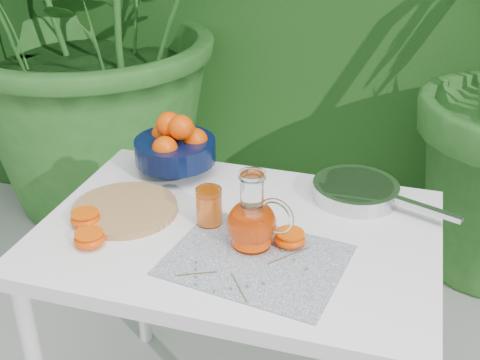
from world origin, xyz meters
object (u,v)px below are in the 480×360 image
(cutting_board, at_px, (125,209))
(juice_pitcher, at_px, (253,221))
(white_table, at_px, (238,255))
(saute_pan, at_px, (357,190))
(fruit_bowl, at_px, (176,145))

(cutting_board, relative_size, juice_pitcher, 1.43)
(white_table, distance_m, juice_pitcher, 0.18)
(saute_pan, bearing_deg, fruit_bowl, 179.12)
(cutting_board, height_order, juice_pitcher, juice_pitcher)
(cutting_board, distance_m, saute_pan, 0.63)
(cutting_board, xyz_separation_m, fruit_bowl, (0.04, 0.26, 0.08))
(juice_pitcher, distance_m, saute_pan, 0.38)
(white_table, height_order, cutting_board, cutting_board)
(white_table, relative_size, cutting_board, 3.58)
(cutting_board, xyz_separation_m, juice_pitcher, (0.37, -0.06, 0.06))
(white_table, relative_size, fruit_bowl, 3.75)
(juice_pitcher, bearing_deg, saute_pan, 55.54)
(white_table, height_order, fruit_bowl, fruit_bowl)
(white_table, distance_m, saute_pan, 0.38)
(white_table, relative_size, juice_pitcher, 5.12)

